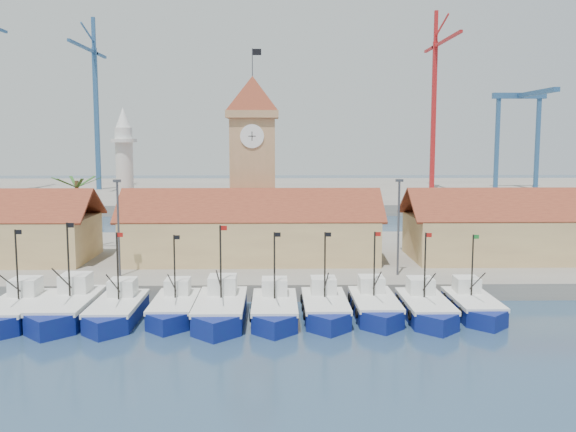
{
  "coord_description": "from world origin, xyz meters",
  "views": [
    {
      "loc": [
        2.47,
        -46.96,
        14.31
      ],
      "look_at": [
        3.81,
        18.0,
        6.38
      ],
      "focal_mm": 40.0,
      "sensor_mm": 36.0,
      "label": 1
    }
  ],
  "objects_px": {
    "clock_tower": "(253,159)",
    "minaret": "(125,177)",
    "boat_0": "(14,312)",
    "boat_5": "(275,311)"
  },
  "relations": [
    {
      "from": "boat_0",
      "to": "clock_tower",
      "type": "height_order",
      "value": "clock_tower"
    },
    {
      "from": "minaret",
      "to": "boat_0",
      "type": "bearing_deg",
      "value": -96.34
    },
    {
      "from": "boat_0",
      "to": "minaret",
      "type": "relative_size",
      "value": 0.62
    },
    {
      "from": "boat_0",
      "to": "boat_5",
      "type": "height_order",
      "value": "boat_0"
    },
    {
      "from": "boat_0",
      "to": "minaret",
      "type": "xyz_separation_m",
      "value": [
        2.87,
        25.84,
        8.94
      ]
    },
    {
      "from": "clock_tower",
      "to": "minaret",
      "type": "distance_m",
      "value": 15.3
    },
    {
      "from": "boat_5",
      "to": "minaret",
      "type": "height_order",
      "value": "minaret"
    },
    {
      "from": "clock_tower",
      "to": "minaret",
      "type": "xyz_separation_m",
      "value": [
        -15.0,
        2.0,
        -2.23
      ]
    },
    {
      "from": "boat_0",
      "to": "minaret",
      "type": "distance_m",
      "value": 27.5
    },
    {
      "from": "boat_0",
      "to": "clock_tower",
      "type": "bearing_deg",
      "value": 53.14
    }
  ]
}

